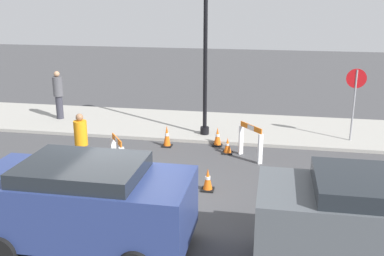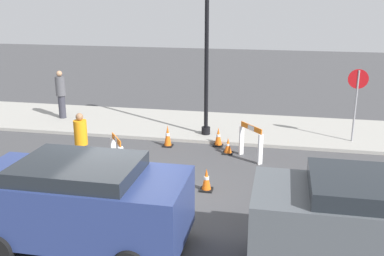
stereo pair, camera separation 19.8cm
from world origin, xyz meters
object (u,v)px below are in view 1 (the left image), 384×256
streetlamp_post (206,28)px  stop_sign (355,93)px  parked_car_1 (85,201)px  parked_car_2 (381,223)px  person_worker (81,142)px  person_pedestrian (58,93)px

streetlamp_post → stop_sign: 5.02m
streetlamp_post → parked_car_1: bearing=-98.8°
streetlamp_post → stop_sign: streetlamp_post is taller
streetlamp_post → parked_car_2: size_ratio=1.35×
parked_car_1 → streetlamp_post: bearing=81.2°
person_worker → person_pedestrian: (-2.92, 4.61, 0.19)m
person_pedestrian → streetlamp_post: bearing=-178.6°
person_pedestrian → parked_car_2: person_pedestrian is taller
parked_car_2 → person_worker: bearing=152.8°
stop_sign → person_worker: bearing=30.9°
stop_sign → parked_car_1: (-5.73, -7.28, -0.67)m
stop_sign → parked_car_1: stop_sign is taller
person_pedestrian → parked_car_1: size_ratio=0.46×
parked_car_2 → person_pedestrian: bearing=140.0°
person_pedestrian → parked_car_1: person_pedestrian is taller
person_pedestrian → parked_car_2: 12.49m
parked_car_1 → parked_car_2: parked_car_2 is taller
stop_sign → person_pedestrian: (-10.23, 0.75, -0.57)m
person_worker → stop_sign: bearing=10.6°
parked_car_1 → parked_car_2: size_ratio=0.98×
person_worker → parked_car_1: bearing=-82.4°
person_pedestrian → parked_car_1: (4.50, -8.02, -0.10)m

